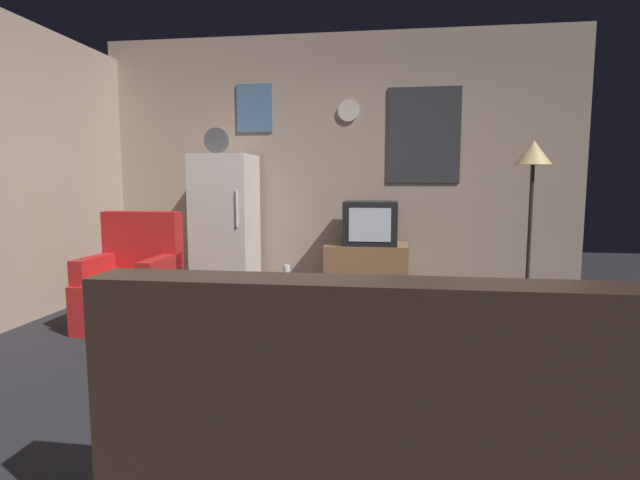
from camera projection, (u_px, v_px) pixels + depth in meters
The scene contains 14 objects.
ground_plane at pixel (295, 371), 3.20m from camera, with size 12.00×12.00×0.00m, color #232328.
wall_with_art at pixel (336, 165), 5.44m from camera, with size 5.20×0.12×2.80m.
fridge at pixel (226, 226), 5.24m from camera, with size 0.60×0.62×1.77m.
tv_stand at pixel (366, 272), 5.13m from camera, with size 0.84×0.53×0.58m.
crt_tv at pixel (371, 223), 5.06m from camera, with size 0.54×0.51×0.44m.
standing_lamp at pixel (533, 166), 4.44m from camera, with size 0.32×0.32×1.59m.
coffee_table at pixel (277, 316), 3.69m from camera, with size 0.72×0.72×0.44m.
wine_glass at pixel (287, 275), 3.73m from camera, with size 0.05×0.05×0.15m, color silver.
mug_ceramic_white at pixel (283, 285), 3.51m from camera, with size 0.08×0.08×0.09m, color silver.
mug_ceramic_tan at pixel (294, 281), 3.66m from camera, with size 0.08×0.08×0.09m, color tan.
remote_control at pixel (280, 287), 3.60m from camera, with size 0.15×0.04×0.02m, color black.
armchair at pixel (133, 286), 4.19m from camera, with size 0.68×0.68×0.96m.
couch at pixel (363, 433), 1.79m from camera, with size 1.70×0.80×0.92m.
book_stack at pixel (440, 299), 4.97m from camera, with size 0.22×0.18×0.09m.
Camera 1 is at (0.59, -3.02, 1.22)m, focal length 27.71 mm.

